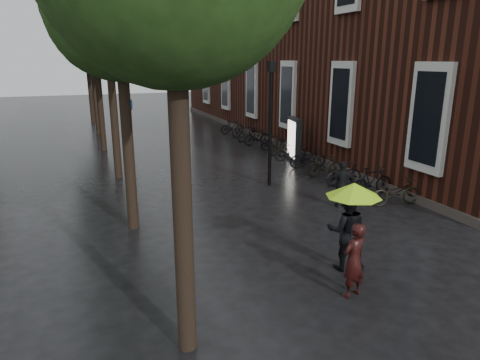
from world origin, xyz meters
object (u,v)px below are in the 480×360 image
person_black (347,231)px  parked_bicycles (289,150)px  ad_lightbox (294,140)px  person_burgundy (354,260)px  lamp_post (271,112)px  pedestrian_walking (342,184)px

person_black → parked_bicycles: person_black is taller
parked_bicycles → ad_lightbox: ad_lightbox is taller
ad_lightbox → parked_bicycles: bearing=97.0°
person_burgundy → lamp_post: bearing=-118.3°
pedestrian_walking → lamp_post: 4.11m
lamp_post → ad_lightbox: bearing=49.1°
ad_lightbox → lamp_post: size_ratio=0.44×
person_black → lamp_post: 7.51m
pedestrian_walking → person_black: bearing=75.8°
person_black → ad_lightbox: ad_lightbox is taller
pedestrian_walking → lamp_post: size_ratio=0.33×
parked_bicycles → person_burgundy: bearing=-111.9°
ad_lightbox → pedestrian_walking: bearing=-93.0°
parked_bicycles → lamp_post: lamp_post is taller
parked_bicycles → lamp_post: 5.42m
pedestrian_walking → ad_lightbox: 6.89m
pedestrian_walking → parked_bicycles: bearing=-84.7°
person_black → pedestrian_walking: bearing=-94.9°
person_burgundy → pedestrian_walking: size_ratio=1.04×
person_burgundy → ad_lightbox: size_ratio=0.78×
lamp_post → person_black: bearing=-100.6°
person_burgundy → parked_bicycles: size_ratio=0.10×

